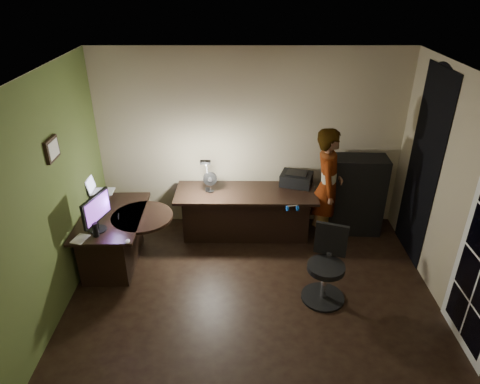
{
  "coord_description": "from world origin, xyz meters",
  "views": [
    {
      "loc": [
        -0.15,
        -3.92,
        3.63
      ],
      "look_at": [
        -0.15,
        1.05,
        1.0
      ],
      "focal_mm": 32.0,
      "sensor_mm": 36.0,
      "label": 1
    }
  ],
  "objects_px": {
    "desk_right": "(246,215)",
    "monitor": "(96,218)",
    "office_chair": "(326,267)",
    "cabinet": "(355,195)",
    "person": "(327,187)",
    "desk_left": "(115,240)"
  },
  "relations": [
    {
      "from": "desk_right",
      "to": "monitor",
      "type": "height_order",
      "value": "monitor"
    },
    {
      "from": "office_chair",
      "to": "cabinet",
      "type": "bearing_deg",
      "value": 85.13
    },
    {
      "from": "person",
      "to": "desk_left",
      "type": "bearing_deg",
      "value": 112.31
    },
    {
      "from": "desk_left",
      "to": "monitor",
      "type": "relative_size",
      "value": 2.47
    },
    {
      "from": "desk_left",
      "to": "desk_right",
      "type": "distance_m",
      "value": 1.88
    },
    {
      "from": "cabinet",
      "to": "office_chair",
      "type": "xyz_separation_m",
      "value": [
        -0.7,
        -1.56,
        -0.13
      ]
    },
    {
      "from": "person",
      "to": "desk_right",
      "type": "bearing_deg",
      "value": 98.05
    },
    {
      "from": "desk_right",
      "to": "office_chair",
      "type": "bearing_deg",
      "value": -54.98
    },
    {
      "from": "desk_left",
      "to": "desk_right",
      "type": "relative_size",
      "value": 0.64
    },
    {
      "from": "office_chair",
      "to": "person",
      "type": "bearing_deg",
      "value": 100.18
    },
    {
      "from": "cabinet",
      "to": "office_chair",
      "type": "height_order",
      "value": "cabinet"
    },
    {
      "from": "monitor",
      "to": "office_chair",
      "type": "distance_m",
      "value": 2.83
    },
    {
      "from": "desk_right",
      "to": "person",
      "type": "bearing_deg",
      "value": -2.19
    },
    {
      "from": "desk_left",
      "to": "office_chair",
      "type": "xyz_separation_m",
      "value": [
        2.7,
        -0.73,
        0.1
      ]
    },
    {
      "from": "cabinet",
      "to": "monitor",
      "type": "height_order",
      "value": "cabinet"
    },
    {
      "from": "desk_left",
      "to": "monitor",
      "type": "xyz_separation_m",
      "value": [
        -0.07,
        -0.34,
        0.55
      ]
    },
    {
      "from": "office_chair",
      "to": "monitor",
      "type": "bearing_deg",
      "value": -168.65
    },
    {
      "from": "cabinet",
      "to": "desk_right",
      "type": "bearing_deg",
      "value": -170.73
    },
    {
      "from": "desk_right",
      "to": "desk_left",
      "type": "bearing_deg",
      "value": -159.28
    },
    {
      "from": "cabinet",
      "to": "person",
      "type": "relative_size",
      "value": 0.7
    },
    {
      "from": "cabinet",
      "to": "office_chair",
      "type": "bearing_deg",
      "value": -111.52
    },
    {
      "from": "person",
      "to": "monitor",
      "type": "bearing_deg",
      "value": 118.16
    }
  ]
}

